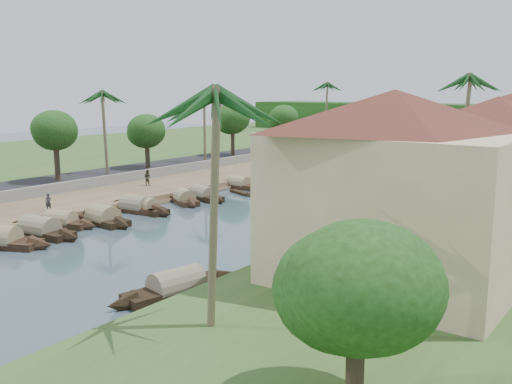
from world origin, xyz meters
The scene contains 39 objects.
ground centered at (0.00, 0.00, 0.00)m, with size 220.00×220.00×0.00m, color #394B55.
left_bank centered at (-16.00, 20.00, 0.40)m, with size 10.00×180.00×0.80m, color brown.
right_bank centered at (19.00, 20.00, 0.60)m, with size 16.00×180.00×1.20m, color #2F4F1F.
road centered at (-24.50, 20.00, 0.70)m, with size 8.00×180.00×1.40m, color black.
retaining_wall centered at (-20.20, 20.00, 1.35)m, with size 0.40×180.00×1.10m, color slate.
far_left_fill centered at (-51.00, 20.00, 0.68)m, with size 45.00×220.00×1.35m, color #2F4F1F.
treeline centered at (0.00, 100.00, 4.00)m, with size 120.00×14.00×8.00m.
bridge centered at (0.00, 72.00, 1.72)m, with size 28.00×4.00×2.40m.
building_near centered at (18.99, -2.00, 6.38)m, with size 14.85×14.85×10.20m.
building_mid centered at (19.99, 14.00, 6.13)m, with size 14.11×14.11×9.70m.
sampan_3 centered at (-9.09, -4.28, 0.42)m, with size 8.78×2.82×2.31m.
sampan_4 centered at (-10.27, -1.54, 0.41)m, with size 7.09×3.68×2.02m.
sampan_5 centered at (-8.42, 1.38, 0.42)m, with size 7.64×2.53×2.38m.
sampan_6 centered at (-9.84, 6.29, 0.42)m, with size 7.79×2.80×2.27m.
sampan_7 centered at (-9.02, 6.77, 0.41)m, with size 7.74×2.52×2.05m.
sampan_8 centered at (-8.89, 11.94, 0.41)m, with size 6.37×4.32×2.02m.
sampan_9 centered at (-8.97, 14.73, 0.41)m, with size 8.07×3.44×2.03m.
sampan_10 centered at (-10.03, 22.30, 0.41)m, with size 7.25×2.00×2.01m.
sampan_11 centered at (-8.89, 24.94, 0.41)m, with size 7.15×3.11×2.04m.
sampan_12 centered at (-9.39, 26.60, 0.41)m, with size 7.83×3.41×1.89m.
sampan_13 centered at (-8.90, 27.30, 0.42)m, with size 8.73×2.42×2.34m.
sampan_14 centered at (8.70, -7.23, 0.41)m, with size 3.39×8.89×2.13m.
sampan_15 centered at (9.23, 5.66, 0.41)m, with size 3.80×6.97×1.90m.
sampan_16 centered at (10.11, 25.88, 0.40)m, with size 1.63×7.18×1.81m.
canoe_1 centered at (-10.20, -5.79, 0.10)m, with size 5.35×1.26×0.86m.
canoe_2 centered at (-7.64, 19.48, 0.10)m, with size 4.65×2.34×0.69m.
palm_0 centered at (15.00, -11.42, 11.04)m, with size 3.20×3.20×11.63m.
palm_1 centered at (16.00, 6.30, 10.36)m, with size 3.20×3.20×10.92m.
palm_2 centered at (15.00, 22.52, 12.18)m, with size 3.20×3.20×12.82m.
palm_5 centered at (-24.00, 14.54, 10.74)m, with size 3.20×3.20×11.12m.
palm_6 centered at (-22.00, 29.93, 10.03)m, with size 3.20×3.20×10.37m.
palm_8 centered at (-20.50, 60.75, 12.04)m, with size 3.20×3.20×12.46m.
tree_2 centered at (-24.00, 7.78, 6.84)m, with size 4.85×4.85×7.53m.
tree_3 centered at (-24.00, 21.08, 5.99)m, with size 4.81×4.81×6.65m.
tree_4 centered at (-24.00, 38.57, 6.82)m, with size 5.24×5.24×7.66m.
tree_5 centered at (-24.00, 52.44, 6.37)m, with size 4.90×4.90×7.07m.
tree_7 centered at (23.00, -13.75, 5.27)m, with size 4.89×4.89×6.14m.
person_near centered at (-13.60, -0.40, 1.56)m, with size 0.56×0.36×1.52m, color #27272F.
person_far centered at (-16.49, 14.04, 1.68)m, with size 0.86×0.67×1.77m, color #373626.
Camera 1 is at (30.47, -29.17, 11.43)m, focal length 40.00 mm.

